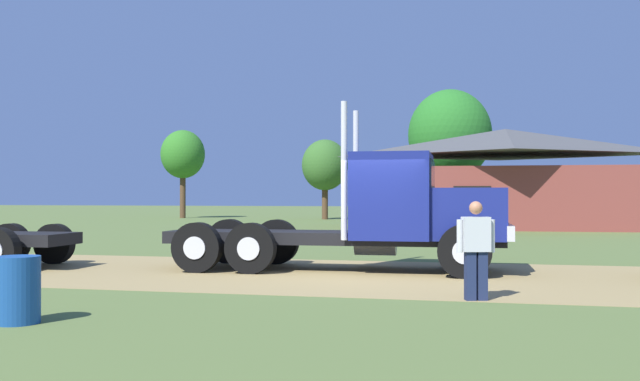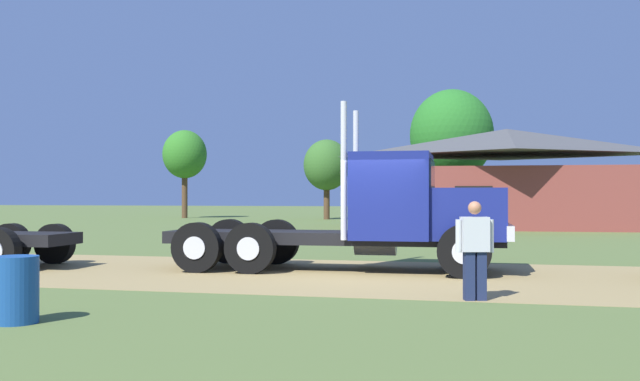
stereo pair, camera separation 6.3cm
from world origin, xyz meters
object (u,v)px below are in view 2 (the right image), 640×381
steel_barrel (16,290)px  shed_building (507,180)px  visitor_walking_mid (475,247)px  truck_foreground_white (386,215)px

steel_barrel → shed_building: (7.10, 31.40, 2.13)m
visitor_walking_mid → steel_barrel: visitor_walking_mid is taller
visitor_walking_mid → shed_building: (1.10, 27.80, 1.70)m
truck_foreground_white → shed_building: bearing=82.3°
visitor_walking_mid → shed_building: size_ratio=0.12×
truck_foreground_white → visitor_walking_mid: 4.75m
steel_barrel → shed_building: size_ratio=0.07×
truck_foreground_white → steel_barrel: bearing=-116.5°
visitor_walking_mid → truck_foreground_white: bearing=116.1°
visitor_walking_mid → steel_barrel: 7.02m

